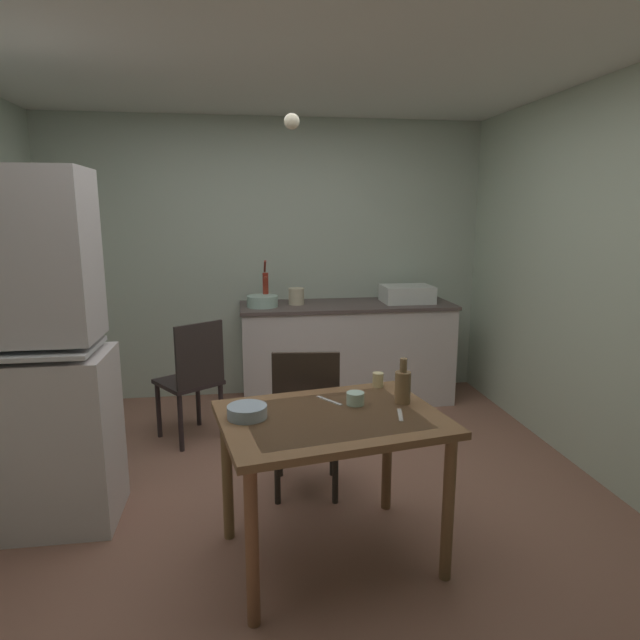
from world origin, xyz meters
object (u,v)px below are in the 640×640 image
at_px(serving_bowl_wide, 247,412).
at_px(glass_bottle, 403,386).
at_px(sink_basin, 407,294).
at_px(hand_pump, 266,286).
at_px(chair_by_counter, 193,378).
at_px(hutch_cabinet, 13,367).
at_px(mixing_bowl_counter, 262,301).
at_px(dining_table, 331,436).
at_px(mug_tall, 355,398).
at_px(chair_far_side, 306,418).

distance_m(serving_bowl_wide, glass_bottle, 0.78).
bearing_deg(serving_bowl_wide, sink_basin, 56.55).
bearing_deg(hand_pump, chair_by_counter, -127.70).
bearing_deg(hutch_cabinet, serving_bowl_wide, -22.78).
height_order(hutch_cabinet, serving_bowl_wide, hutch_cabinet).
distance_m(hand_pump, mixing_bowl_counter, 0.16).
bearing_deg(hand_pump, dining_table, -84.93).
relative_size(dining_table, glass_bottle, 4.97).
bearing_deg(sink_basin, mug_tall, -113.55).
distance_m(sink_basin, chair_by_counter, 2.03).
xyz_separation_m(hand_pump, dining_table, (0.20, -2.27, -0.42)).
distance_m(hand_pump, mug_tall, 2.19).
bearing_deg(sink_basin, chair_by_counter, -159.00).
relative_size(hutch_cabinet, chair_far_side, 2.07).
bearing_deg(serving_bowl_wide, hand_pump, 85.08).
distance_m(chair_far_side, mug_tall, 0.60).
height_order(dining_table, chair_far_side, chair_far_side).
bearing_deg(mug_tall, chair_far_side, 111.35).
distance_m(mixing_bowl_counter, dining_table, 2.21).
bearing_deg(glass_bottle, dining_table, -163.36).
height_order(dining_table, glass_bottle, glass_bottle).
relative_size(serving_bowl_wide, glass_bottle, 0.81).
bearing_deg(mug_tall, mixing_bowl_counter, 100.43).
relative_size(sink_basin, chair_by_counter, 0.48).
height_order(hutch_cabinet, chair_by_counter, hutch_cabinet).
bearing_deg(mixing_bowl_counter, hand_pump, 70.45).
height_order(hutch_cabinet, chair_far_side, hutch_cabinet).
distance_m(dining_table, chair_by_counter, 1.72).
bearing_deg(mixing_bowl_counter, chair_far_side, -83.19).
xyz_separation_m(hutch_cabinet, mixing_bowl_counter, (1.37, 1.64, 0.04)).
bearing_deg(mug_tall, serving_bowl_wide, -169.65).
xyz_separation_m(mixing_bowl_counter, chair_by_counter, (-0.55, -0.66, -0.45)).
bearing_deg(chair_by_counter, dining_table, -62.77).
bearing_deg(mug_tall, dining_table, -138.55).
bearing_deg(glass_bottle, mug_tall, 177.27).
xyz_separation_m(dining_table, chair_far_side, (-0.05, 0.61, -0.15)).
relative_size(chair_far_side, mug_tall, 10.37).
height_order(dining_table, serving_bowl_wide, serving_bowl_wide).
bearing_deg(hand_pump, glass_bottle, -74.87).
xyz_separation_m(hand_pump, serving_bowl_wide, (-0.19, -2.25, -0.28)).
distance_m(hutch_cabinet, chair_by_counter, 1.35).
distance_m(dining_table, glass_bottle, 0.44).
xyz_separation_m(hand_pump, mixing_bowl_counter, (-0.03, -0.10, -0.12)).
xyz_separation_m(chair_far_side, serving_bowl_wide, (-0.35, -0.59, 0.28)).
height_order(chair_far_side, mug_tall, chair_far_side).
distance_m(hutch_cabinet, chair_far_side, 1.61).
distance_m(sink_basin, mug_tall, 2.30).
distance_m(sink_basin, serving_bowl_wide, 2.64).
distance_m(mug_tall, glass_bottle, 0.25).
bearing_deg(mug_tall, chair_by_counter, 123.54).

